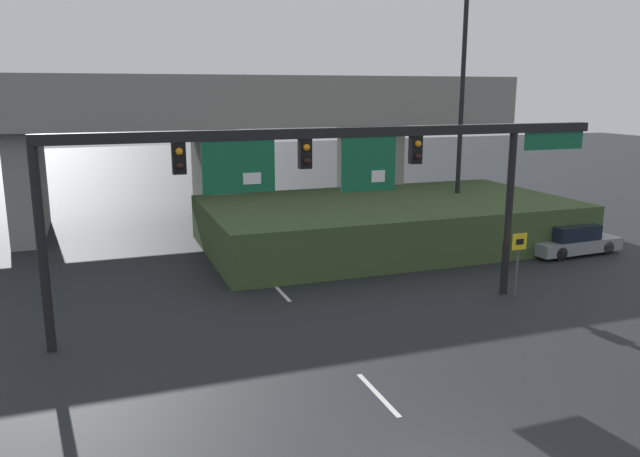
{
  "coord_description": "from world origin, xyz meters",
  "views": [
    {
      "loc": [
        -6.28,
        -9.41,
        7.51
      ],
      "look_at": [
        0.0,
        7.97,
        3.39
      ],
      "focal_mm": 35.0,
      "sensor_mm": 36.0,
      "label": 1
    }
  ],
  "objects_px": {
    "highway_light_pole_near": "(464,64)",
    "speed_limit_sign": "(518,255)",
    "signal_gantry": "(335,163)",
    "parked_sedan_mid_right": "(570,240)",
    "parked_sedan_near_right": "(484,235)"
  },
  "relations": [
    {
      "from": "highway_light_pole_near",
      "to": "speed_limit_sign",
      "type": "bearing_deg",
      "value": -110.13
    },
    {
      "from": "signal_gantry",
      "to": "highway_light_pole_near",
      "type": "height_order",
      "value": "highway_light_pole_near"
    },
    {
      "from": "highway_light_pole_near",
      "to": "parked_sedan_mid_right",
      "type": "height_order",
      "value": "highway_light_pole_near"
    },
    {
      "from": "parked_sedan_near_right",
      "to": "parked_sedan_mid_right",
      "type": "bearing_deg",
      "value": -19.97
    },
    {
      "from": "signal_gantry",
      "to": "parked_sedan_mid_right",
      "type": "relative_size",
      "value": 4.1
    },
    {
      "from": "speed_limit_sign",
      "to": "highway_light_pole_near",
      "type": "relative_size",
      "value": 0.15
    },
    {
      "from": "signal_gantry",
      "to": "highway_light_pole_near",
      "type": "distance_m",
      "value": 14.58
    },
    {
      "from": "signal_gantry",
      "to": "speed_limit_sign",
      "type": "relative_size",
      "value": 7.64
    },
    {
      "from": "signal_gantry",
      "to": "parked_sedan_mid_right",
      "type": "distance_m",
      "value": 14.62
    },
    {
      "from": "signal_gantry",
      "to": "parked_sedan_near_right",
      "type": "height_order",
      "value": "signal_gantry"
    },
    {
      "from": "highway_light_pole_near",
      "to": "parked_sedan_near_right",
      "type": "distance_m",
      "value": 8.82
    },
    {
      "from": "parked_sedan_mid_right",
      "to": "speed_limit_sign",
      "type": "bearing_deg",
      "value": -148.02
    },
    {
      "from": "speed_limit_sign",
      "to": "parked_sedan_mid_right",
      "type": "bearing_deg",
      "value": 35.11
    },
    {
      "from": "parked_sedan_near_right",
      "to": "signal_gantry",
      "type": "bearing_deg",
      "value": -138.57
    },
    {
      "from": "signal_gantry",
      "to": "speed_limit_sign",
      "type": "height_order",
      "value": "signal_gantry"
    }
  ]
}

